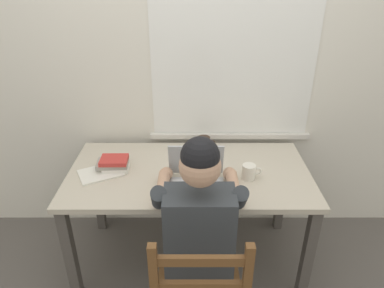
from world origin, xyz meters
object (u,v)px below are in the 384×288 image
(computer_mouse, at_px, (235,190))
(book_stack_main, at_px, (114,164))
(desk, at_px, (190,183))
(coffee_mug_white, at_px, (249,172))
(seated_person, at_px, (199,225))
(laptop, at_px, (196,177))
(landscape_photo_print, at_px, (209,161))
(coffee_mug_dark, at_px, (204,144))

(computer_mouse, distance_m, book_stack_main, 0.78)
(desk, distance_m, coffee_mug_white, 0.40)
(seated_person, bearing_deg, coffee_mug_white, 50.60)
(desk, relative_size, coffee_mug_white, 12.74)
(coffee_mug_white, relative_size, book_stack_main, 0.58)
(seated_person, height_order, laptop, seated_person)
(book_stack_main, relative_size, landscape_photo_print, 1.57)
(book_stack_main, distance_m, landscape_photo_print, 0.62)
(laptop, relative_size, computer_mouse, 3.30)
(desk, height_order, coffee_mug_white, coffee_mug_white)
(desk, distance_m, book_stack_main, 0.49)
(landscape_photo_print, bearing_deg, computer_mouse, -59.00)
(seated_person, bearing_deg, laptop, 92.10)
(laptop, height_order, landscape_photo_print, laptop)
(computer_mouse, distance_m, coffee_mug_dark, 0.54)
(coffee_mug_white, height_order, coffee_mug_dark, coffee_mug_dark)
(computer_mouse, relative_size, coffee_mug_dark, 0.81)
(landscape_photo_print, bearing_deg, laptop, -96.93)
(laptop, bearing_deg, landscape_photo_print, 72.71)
(seated_person, bearing_deg, desk, 96.56)
(computer_mouse, relative_size, coffee_mug_white, 0.84)
(desk, height_order, coffee_mug_dark, coffee_mug_dark)
(laptop, height_order, book_stack_main, laptop)
(coffee_mug_dark, relative_size, landscape_photo_print, 0.95)
(desk, height_order, laptop, laptop)
(desk, bearing_deg, computer_mouse, -41.48)
(laptop, relative_size, coffee_mug_dark, 2.67)
(seated_person, height_order, computer_mouse, seated_person)
(coffee_mug_white, relative_size, coffee_mug_dark, 0.97)
(laptop, distance_m, book_stack_main, 0.54)
(desk, relative_size, laptop, 4.62)
(seated_person, distance_m, computer_mouse, 0.32)
(computer_mouse, height_order, book_stack_main, book_stack_main)
(laptop, xyz_separation_m, computer_mouse, (0.22, -0.08, -0.04))
(coffee_mug_dark, xyz_separation_m, book_stack_main, (-0.58, -0.26, -0.01))
(coffee_mug_dark, height_order, book_stack_main, coffee_mug_dark)
(landscape_photo_print, bearing_deg, seated_person, -86.98)
(computer_mouse, xyz_separation_m, landscape_photo_print, (-0.14, 0.36, -0.02))
(laptop, bearing_deg, desk, 105.21)
(desk, distance_m, landscape_photo_print, 0.20)
(computer_mouse, bearing_deg, seated_person, -132.62)
(seated_person, xyz_separation_m, landscape_photo_print, (0.08, 0.59, 0.05))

